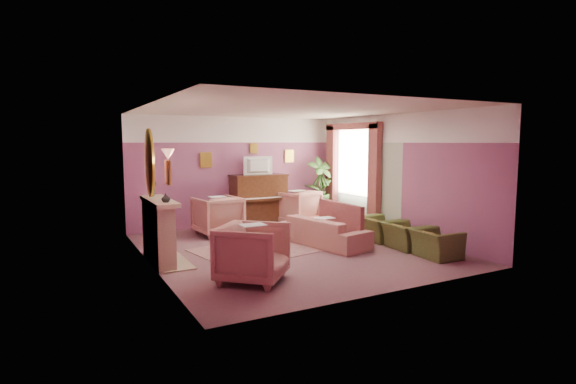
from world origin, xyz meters
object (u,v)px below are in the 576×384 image
piano (259,201)px  floral_armchair_left (218,213)px  olive_chair_d (357,219)px  coffee_table (254,239)px  side_table (317,208)px  television (259,164)px  olive_chair_c (380,225)px  olive_chair_b (406,232)px  floral_armchair_front (253,250)px  sofa (324,226)px  floral_armchair_right (297,206)px  olive_chair_a (436,239)px

piano → floral_armchair_left: size_ratio=1.39×
piano → olive_chair_d: size_ratio=1.72×
coffee_table → side_table: (2.95, 2.36, 0.12)m
television → olive_chair_d: size_ratio=0.98×
piano → olive_chair_c: bearing=-61.6°
olive_chair_b → floral_armchair_left: bearing=133.0°
floral_armchair_front → olive_chair_b: bearing=8.3°
piano → television: television is taller
piano → olive_chair_c: 3.34m
floral_armchair_left → olive_chair_b: floral_armchair_left is taller
television → coffee_table: 2.97m
sofa → floral_armchair_right: bearing=74.6°
floral_armchair_front → olive_chair_b: (3.61, 0.53, -0.15)m
floral_armchair_left → floral_armchair_right: same height
piano → sofa: size_ratio=0.69×
olive_chair_c → floral_armchair_right: bearing=104.0°
floral_armchair_left → floral_armchair_front: same height
coffee_table → floral_armchair_front: 2.08m
sofa → floral_armchair_front: (-2.31, -1.56, 0.09)m
floral_armchair_front → side_table: bearing=48.1°
olive_chair_b → side_table: bearing=87.2°
floral_armchair_left → sofa: bearing=-52.4°
olive_chair_a → side_table: 4.53m
coffee_table → olive_chair_b: (2.77, -1.35, 0.13)m
piano → floral_armchair_front: (-2.03, -4.28, -0.15)m
piano → floral_armchair_left: bearing=-154.9°
olive_chair_b → piano: bearing=112.9°
piano → side_table: (1.77, -0.04, -0.30)m
television → olive_chair_a: television is taller
side_table → olive_chair_c: bearing=-93.6°
coffee_table → olive_chair_c: olive_chair_c is taller
sofa → olive_chair_d: size_ratio=2.50×
sofa → olive_chair_a: size_ratio=2.50×
side_table → olive_chair_b: bearing=-92.8°
television → side_table: bearing=0.3°
olive_chair_b → television: bearing=113.2°
sofa → side_table: bearing=61.0°
olive_chair_b → olive_chair_c: 0.82m
television → floral_armchair_right: television is taller
piano → olive_chair_a: size_ratio=1.72×
sofa → olive_chair_d: 1.44m
floral_armchair_front → olive_chair_d: floral_armchair_front is taller
television → side_table: size_ratio=1.14×
floral_armchair_front → coffee_table: bearing=65.8°
coffee_table → floral_armchair_right: 2.96m
floral_armchair_left → olive_chair_a: size_ratio=1.24×
floral_armchair_front → olive_chair_b: 3.65m
piano → floral_armchair_right: (0.94, -0.34, -0.15)m
sofa → piano: bearing=95.9°
olive_chair_a → olive_chair_b: 0.82m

